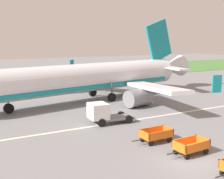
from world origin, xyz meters
name	(u,v)px	position (x,y,z in m)	size (l,w,h in m)	color
ground_plane	(193,162)	(0.00, 0.00, 0.00)	(220.00, 220.00, 0.00)	slate
grass_strip	(21,75)	(0.00, 54.82, 0.03)	(220.00, 28.00, 0.06)	#477A38
apron_stripe	(116,123)	(0.00, 10.67, 0.01)	(120.00, 0.36, 0.01)	silver
airplane	(93,78)	(2.75, 21.76, 3.05)	(37.54, 30.30, 11.34)	silver
baggage_cart_third_in_row	(191,146)	(0.78, 1.07, 0.60)	(3.58, 1.53, 1.07)	orange
baggage_cart_fourth_in_row	(156,135)	(0.14, 4.34, 0.60)	(3.56, 1.42, 1.07)	orange
service_truck_beside_carts	(103,113)	(-1.28, 10.96, 1.10)	(4.51, 2.28, 2.10)	slate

